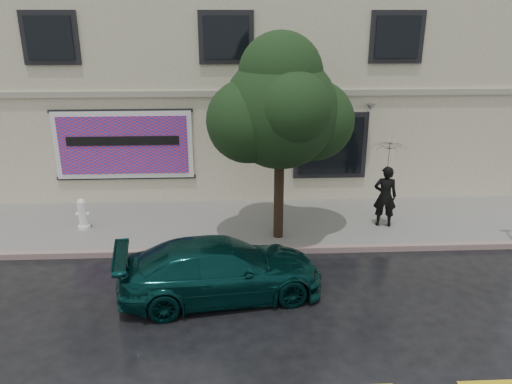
{
  "coord_description": "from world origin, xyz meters",
  "views": [
    {
      "loc": [
        0.14,
        -10.1,
        5.86
      ],
      "look_at": [
        0.73,
        2.2,
        1.43
      ],
      "focal_mm": 35.0,
      "sensor_mm": 36.0,
      "label": 1
    }
  ],
  "objects_px": {
    "street_tree": "(280,112)",
    "fire_hydrant": "(83,214)",
    "car": "(221,269)",
    "pedestrian": "(385,196)"
  },
  "relations": [
    {
      "from": "pedestrian",
      "to": "street_tree",
      "type": "distance_m",
      "value": 4.0
    },
    {
      "from": "pedestrian",
      "to": "street_tree",
      "type": "relative_size",
      "value": 0.36
    },
    {
      "from": "street_tree",
      "to": "fire_hydrant",
      "type": "xyz_separation_m",
      "value": [
        -5.41,
        0.8,
        -2.96
      ]
    },
    {
      "from": "car",
      "to": "street_tree",
      "type": "height_order",
      "value": "street_tree"
    },
    {
      "from": "car",
      "to": "fire_hydrant",
      "type": "bearing_deg",
      "value": 39.25
    },
    {
      "from": "car",
      "to": "street_tree",
      "type": "distance_m",
      "value": 4.23
    },
    {
      "from": "street_tree",
      "to": "fire_hydrant",
      "type": "height_order",
      "value": "street_tree"
    },
    {
      "from": "pedestrian",
      "to": "street_tree",
      "type": "bearing_deg",
      "value": 22.31
    },
    {
      "from": "car",
      "to": "street_tree",
      "type": "xyz_separation_m",
      "value": [
        1.49,
        2.7,
        2.9
      ]
    },
    {
      "from": "car",
      "to": "pedestrian",
      "type": "height_order",
      "value": "pedestrian"
    }
  ]
}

